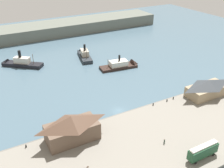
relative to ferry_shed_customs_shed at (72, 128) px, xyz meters
The scene contains 15 objects.
ground_plane 24.51m from the ferry_shed_customs_shed, 21.82° to the left, with size 320.00×320.00×0.00m, color #476070.
quay_promenade 26.24m from the ferry_shed_customs_shed, 30.72° to the right, with size 110.00×36.00×1.20m, color gray.
seawall_edge 23.34m from the ferry_shed_customs_shed, 13.37° to the left, with size 110.00×0.80×1.00m, color #666159.
ferry_shed_customs_shed is the anchor object (origin of this frame).
ferry_shed_central_terminal 59.44m from the ferry_shed_customs_shed, ahead, with size 18.01×8.51×6.93m.
street_tram 40.01m from the ferry_shed_customs_shed, 40.70° to the right, with size 10.19×2.47×4.56m.
pedestrian_at_waters_edge 29.47m from the ferry_shed_customs_shed, 32.79° to the right, with size 0.44×0.44×1.76m.
mooring_post_center_east 35.57m from the ferry_shed_customs_shed, ahead, with size 0.44×0.44×0.90m, color black.
mooring_post_center_west 42.03m from the ferry_shed_customs_shed, ahead, with size 0.44×0.44×0.90m, color black.
mooring_post_east 45.54m from the ferry_shed_customs_shed, ahead, with size 0.44×0.44×0.90m, color black.
mooring_post_west 15.07m from the ferry_shed_customs_shed, 166.75° to the left, with size 0.44×0.44×0.90m, color black.
ferry_outer_harbor 72.03m from the ferry_shed_customs_shed, 92.56° to the left, with size 21.33×18.96×10.16m.
ferry_departing_north 74.48m from the ferry_shed_customs_shed, 63.98° to the left, with size 9.35×20.84×10.00m.
ferry_moored_west 62.83m from the ferry_shed_customs_shed, 43.91° to the left, with size 21.85×8.92×9.42m.
far_headland 120.91m from the ferry_shed_customs_shed, 79.46° to the left, with size 180.00×24.00×8.00m, color #60665B.
Camera 1 is at (-42.40, -72.20, 55.78)m, focal length 41.31 mm.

